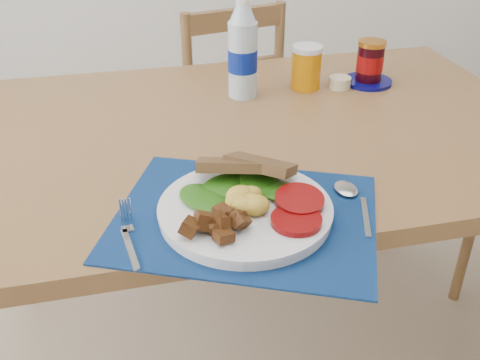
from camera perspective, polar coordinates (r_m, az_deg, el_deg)
The scene contains 10 objects.
table at distance 1.36m, azimuth 1.21°, elevation 2.26°, with size 1.40×0.90×0.75m.
chair_far at distance 2.05m, azimuth -1.68°, elevation 8.84°, with size 0.46×0.45×1.06m.
placemat at distance 1.00m, azimuth 0.53°, elevation -3.72°, with size 0.45×0.36×0.00m, color black.
breakfast_plate at distance 0.98m, azimuth 0.25°, elevation -2.80°, with size 0.30×0.30×0.07m.
fork at distance 0.96m, azimuth -11.24°, elevation -5.61°, with size 0.03×0.16×0.00m.
spoon at distance 1.06m, azimuth 11.28°, elevation -1.79°, with size 0.05×0.18×0.01m.
water_bottle at distance 1.45m, azimuth 0.26°, elevation 12.74°, with size 0.08×0.08×0.26m.
juice_glass at distance 1.53m, azimuth 6.74°, elevation 11.19°, with size 0.08×0.08×0.11m, color #CB7405.
ramekin at distance 1.56m, azimuth 10.09°, elevation 9.74°, with size 0.06×0.06×0.03m, color #C2B78E.
jam_on_saucer at distance 1.59m, azimuth 13.04°, elevation 11.33°, with size 0.13×0.13×0.12m.
Camera 1 is at (-0.30, -0.95, 1.32)m, focal length 42.00 mm.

